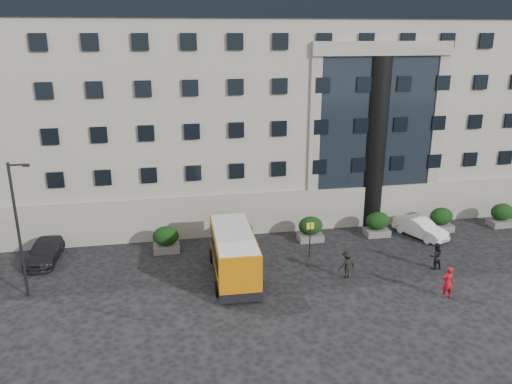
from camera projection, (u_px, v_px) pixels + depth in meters
ground at (241, 303)px, 28.22m from camera, size 120.00×120.00×0.00m
civic_building at (266, 94)px, 47.11m from camera, size 44.00×24.00×18.00m
entrance_column at (374, 144)px, 38.00m from camera, size 1.80×1.80×13.00m
hedge_a at (166, 239)px, 34.52m from camera, size 1.80×1.26×1.84m
hedge_b at (240, 234)px, 35.44m from camera, size 1.80×1.26×1.84m
hedge_c at (310, 229)px, 36.36m from camera, size 1.80×1.26×1.84m
hedge_d at (377, 224)px, 37.29m from camera, size 1.80×1.26×1.84m
hedge_e at (441, 219)px, 38.21m from camera, size 1.80×1.26×1.84m
hedge_f at (502, 215)px, 39.13m from camera, size 1.80×1.26×1.84m
street_lamp at (19, 226)px, 27.57m from camera, size 1.16×0.18×8.00m
bus_stop_sign at (310, 234)px, 33.34m from camera, size 0.50×0.08×2.52m
minibus at (234, 253)px, 30.74m from camera, size 2.84×7.14×2.95m
red_truck at (14, 197)px, 42.06m from camera, size 3.08×5.19×2.62m
parked_car_c at (44, 251)px, 33.25m from camera, size 2.16×4.76×1.35m
parked_car_d at (65, 225)px, 37.70m from camera, size 3.01×5.19×1.36m
white_taxi at (420, 228)px, 37.15m from camera, size 3.04×4.49×1.40m
pedestrian_a at (448, 282)px, 28.46m from camera, size 0.71×0.47×1.94m
pedestrian_b at (436, 256)px, 32.01m from camera, size 0.89×0.71×1.77m
pedestrian_c at (347, 264)px, 30.85m from camera, size 1.30×0.99×1.78m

